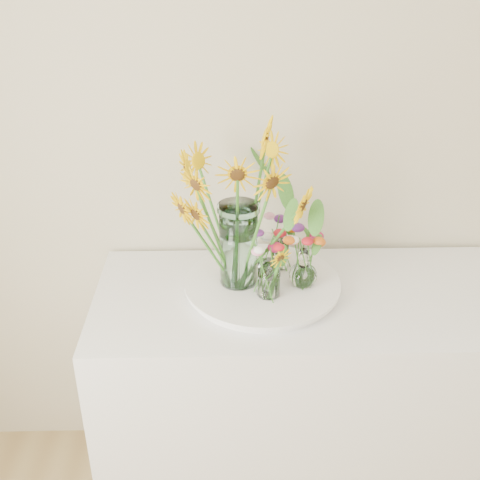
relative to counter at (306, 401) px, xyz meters
The scene contains 10 objects.
counter is the anchor object (origin of this frame).
tray 0.49m from the counter, 167.06° to the left, with size 0.48×0.48×0.03m, color white.
mason_jar 0.66m from the counter, behind, with size 0.12×0.12×0.28m, color silver.
sunflower_bouquet 0.78m from the counter, behind, with size 0.68×0.68×0.53m, color #F0BA05, non-canonical shape.
small_vase_a 0.56m from the counter, 163.96° to the right, with size 0.07×0.07×0.12m, color white.
wildflower_posy_a 0.60m from the counter, 163.96° to the right, with size 0.19×0.19×0.21m, color #D95F12, non-canonical shape.
small_vase_b 0.54m from the counter, 154.41° to the left, with size 0.09×0.09×0.13m, color white, non-canonical shape.
wildflower_posy_b 0.59m from the counter, 154.41° to the left, with size 0.19×0.19×0.22m, color #D95F12, non-canonical shape.
small_vase_c 0.55m from the counter, 128.16° to the left, with size 0.06×0.06×0.10m, color white.
wildflower_posy_c 0.59m from the counter, 128.16° to the left, with size 0.18×0.18×0.19m, color #D95F12, non-canonical shape.
Camera 1 is at (-0.56, 0.33, 1.96)m, focal length 45.00 mm.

